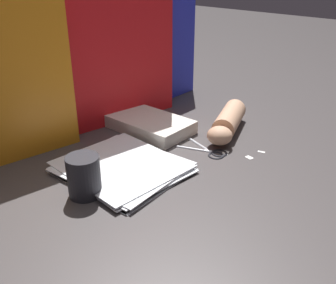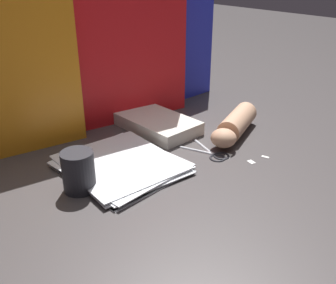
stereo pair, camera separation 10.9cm
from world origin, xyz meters
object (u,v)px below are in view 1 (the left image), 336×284
Objects in this scene: paper_stack at (123,168)px; hand_forearm at (227,123)px; mug at (84,176)px; book_closed at (150,124)px; scissors at (210,151)px.

paper_stack is 1.18× the size of hand_forearm.
hand_forearm is at bearing -6.40° from mug.
scissors is (-0.00, -0.25, -0.02)m from book_closed.
book_closed reaches higher than paper_stack.
scissors is at bearing -25.43° from paper_stack.
mug reaches higher than paper_stack.
hand_forearm is at bearing -11.24° from paper_stack.
mug is at bearing 165.66° from scissors.
book_closed is at bearing 89.70° from scissors.
mug is at bearing 173.60° from hand_forearm.
book_closed is at bearing 125.04° from hand_forearm.
paper_stack reaches higher than scissors.
book_closed is 0.97× the size of hand_forearm.
book_closed is (0.25, 0.13, 0.01)m from paper_stack.
scissors is 1.52× the size of mug.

